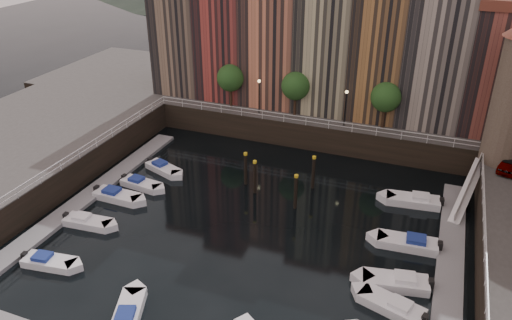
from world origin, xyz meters
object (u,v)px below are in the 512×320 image
at_px(boat_left_1, 87,222).
at_px(car_a, 512,163).
at_px(boat_left_0, 48,262).
at_px(boat_left_2, 117,196).
at_px(mooring_pilings, 277,178).
at_px(gangway, 468,188).

height_order(boat_left_1, car_a, car_a).
xyz_separation_m(boat_left_0, boat_left_2, (-0.86, 10.05, 0.04)).
distance_m(boat_left_0, boat_left_2, 10.09).
bearing_deg(mooring_pilings, boat_left_2, -154.38).
bearing_deg(mooring_pilings, boat_left_0, -127.67).
height_order(boat_left_1, boat_left_2, boat_left_2).
relative_size(mooring_pilings, boat_left_1, 1.49).
xyz_separation_m(gangway, car_a, (3.36, 2.76, 1.85)).
xyz_separation_m(boat_left_0, car_a, (33.11, 23.50, 3.43)).
height_order(boat_left_0, boat_left_1, boat_left_1).
height_order(mooring_pilings, boat_left_0, mooring_pilings).
bearing_deg(mooring_pilings, boat_left_1, -140.68).
xyz_separation_m(boat_left_1, car_a, (33.82, 17.98, 3.42)).
xyz_separation_m(gangway, mooring_pilings, (-16.92, -4.12, -0.27)).
bearing_deg(mooring_pilings, gangway, 13.69).
height_order(boat_left_0, car_a, car_a).
distance_m(gangway, boat_left_0, 36.30).
height_order(gangway, boat_left_2, gangway).
bearing_deg(car_a, boat_left_0, -128.84).
bearing_deg(boat_left_2, mooring_pilings, 26.46).
distance_m(mooring_pilings, boat_left_2, 15.23).
bearing_deg(gangway, car_a, 39.45).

